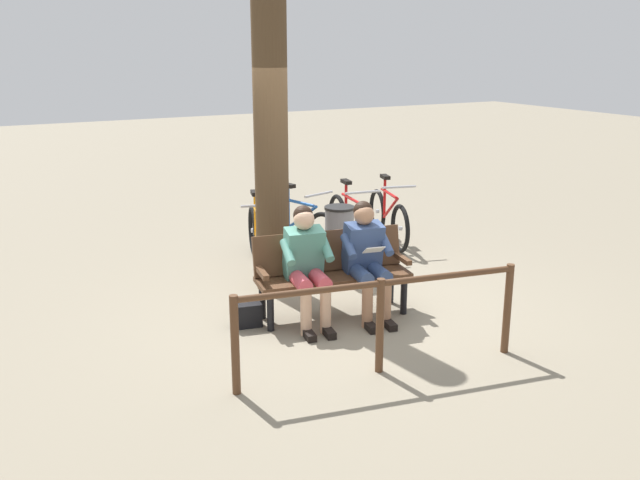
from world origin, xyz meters
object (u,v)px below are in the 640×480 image
(bench, at_px, (331,267))
(bicycle_red, at_px, (258,238))
(handbag, at_px, (247,315))
(bicycle_orange, at_px, (351,224))
(person_reading, at_px, (366,254))
(tree_trunk, at_px, (271,124))
(litter_bin, at_px, (339,241))
(bicycle_silver, at_px, (298,228))
(person_companion, at_px, (307,260))
(bicycle_green, at_px, (388,217))

(bench, distance_m, bicycle_red, 1.88)
(bicycle_red, bearing_deg, handbag, -10.42)
(bench, relative_size, handbag, 5.53)
(bicycle_orange, bearing_deg, bicycle_red, -77.26)
(bicycle_orange, bearing_deg, person_reading, -17.74)
(tree_trunk, distance_m, litter_bin, 1.70)
(person_reading, distance_m, handbag, 1.36)
(bench, bearing_deg, tree_trunk, -69.24)
(litter_bin, bearing_deg, bicycle_silver, -88.81)
(person_companion, xyz_separation_m, bicycle_silver, (-1.00, -2.22, -0.30))
(person_reading, distance_m, bicycle_red, 2.13)
(person_reading, xyz_separation_m, litter_bin, (-0.39, -1.24, -0.23))
(handbag, height_order, bicycle_silver, bicycle_silver)
(bicycle_green, bearing_deg, person_reading, -23.17)
(handbag, relative_size, bicycle_orange, 0.18)
(tree_trunk, relative_size, bicycle_green, 2.32)
(person_companion, bearing_deg, bench, -152.65)
(bicycle_green, relative_size, bicycle_silver, 1.00)
(bicycle_orange, distance_m, bicycle_red, 1.42)
(bench, relative_size, bicycle_red, 1.02)
(tree_trunk, distance_m, bicycle_orange, 2.40)
(bicycle_green, relative_size, bicycle_red, 1.00)
(bench, height_order, tree_trunk, tree_trunk)
(tree_trunk, height_order, litter_bin, tree_trunk)
(bicycle_silver, height_order, bicycle_red, same)
(bench, height_order, litter_bin, same)
(litter_bin, bearing_deg, bench, 56.34)
(bench, height_order, bicycle_red, bicycle_red)
(tree_trunk, relative_size, bicycle_silver, 2.33)
(tree_trunk, height_order, bicycle_red, tree_trunk)
(bench, xyz_separation_m, person_reading, (-0.29, 0.22, 0.16))
(bicycle_silver, bearing_deg, bicycle_green, 69.94)
(bench, relative_size, bicycle_silver, 1.02)
(bench, bearing_deg, person_reading, 153.08)
(bench, distance_m, person_companion, 0.39)
(bicycle_red, bearing_deg, tree_trunk, 4.96)
(person_reading, height_order, bicycle_silver, person_reading)
(bicycle_green, bearing_deg, bench, -30.43)
(bicycle_green, height_order, bicycle_orange, same)
(person_reading, xyz_separation_m, person_companion, (0.63, -0.11, -0.00))
(person_companion, relative_size, bicycle_silver, 0.74)
(person_reading, height_order, tree_trunk, tree_trunk)
(handbag, bearing_deg, litter_bin, -149.62)
(bicycle_red, bearing_deg, bench, 17.06)
(person_companion, distance_m, bicycle_red, 2.02)
(person_companion, height_order, bicycle_red, person_companion)
(bicycle_green, bearing_deg, person_companion, -33.35)
(bicycle_green, bearing_deg, bicycle_red, -71.03)
(tree_trunk, height_order, bicycle_orange, tree_trunk)
(tree_trunk, xyz_separation_m, litter_bin, (-0.88, 0.01, -1.46))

